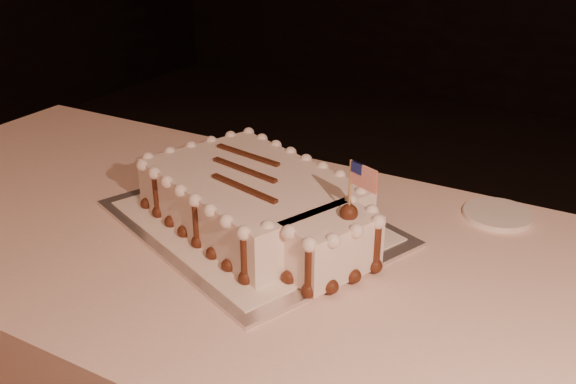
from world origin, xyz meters
The scene contains 4 objects.
cake_board centered at (-0.30, 0.65, 0.75)m, with size 0.52×0.39×0.01m, color silver.
doily centered at (-0.30, 0.65, 0.76)m, with size 0.47×0.36×0.00m, color white.
sheet_cake centered at (-0.28, 0.64, 0.81)m, with size 0.52×0.40×0.20m.
side_plate centered at (0.10, 0.91, 0.76)m, with size 0.13×0.13×0.01m, color white.
Camera 1 is at (0.28, -0.25, 1.33)m, focal length 40.00 mm.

